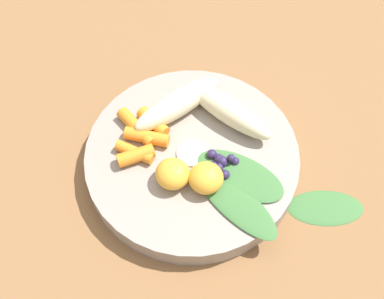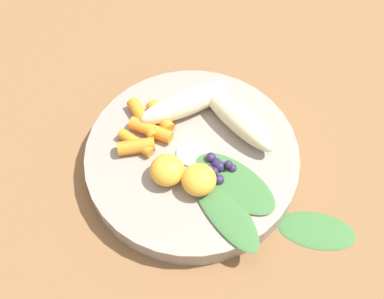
{
  "view_description": "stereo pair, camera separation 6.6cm",
  "coord_description": "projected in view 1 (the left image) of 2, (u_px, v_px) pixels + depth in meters",
  "views": [
    {
      "loc": [
        -0.26,
        -0.22,
        0.6
      ],
      "look_at": [
        0.0,
        0.0,
        0.04
      ],
      "focal_mm": 49.98,
      "sensor_mm": 36.0,
      "label": 1
    },
    {
      "loc": [
        -0.22,
        -0.27,
        0.6
      ],
      "look_at": [
        0.0,
        0.0,
        0.04
      ],
      "focal_mm": 49.98,
      "sensor_mm": 36.0,
      "label": 2
    }
  ],
  "objects": [
    {
      "name": "carrot_mid_right",
      "position": [
        147.0,
        137.0,
        0.67
      ],
      "size": [
        0.04,
        0.06,
        0.02
      ],
      "primitive_type": "cylinder",
      "rotation": [
        0.0,
        1.57,
        2.04
      ],
      "color": "orange",
      "rests_on": "bowl"
    },
    {
      "name": "blueberry_pile",
      "position": [
        220.0,
        163.0,
        0.65
      ],
      "size": [
        0.04,
        0.04,
        0.02
      ],
      "color": "#2D234C",
      "rests_on": "bowl"
    },
    {
      "name": "carrot_front",
      "position": [
        151.0,
        124.0,
        0.68
      ],
      "size": [
        0.02,
        0.05,
        0.02
      ],
      "primitive_type": "cylinder",
      "rotation": [
        0.0,
        1.57,
        1.45
      ],
      "color": "orange",
      "rests_on": "bowl"
    },
    {
      "name": "orange_segment_near",
      "position": [
        206.0,
        178.0,
        0.63
      ],
      "size": [
        0.04,
        0.04,
        0.03
      ],
      "primitive_type": "ellipsoid",
      "color": "#F4A833",
      "rests_on": "bowl"
    },
    {
      "name": "kale_leaf_stray",
      "position": [
        326.0,
        207.0,
        0.66
      ],
      "size": [
        0.1,
        0.1,
        0.01
      ],
      "primitive_type": "ellipsoid",
      "rotation": [
        0.0,
        0.0,
        5.41
      ],
      "color": "#3D7038",
      "rests_on": "ground_plane"
    },
    {
      "name": "carrot_small",
      "position": [
        136.0,
        156.0,
        0.66
      ],
      "size": [
        0.05,
        0.04,
        0.02
      ],
      "primitive_type": "cylinder",
      "rotation": [
        0.0,
        1.57,
        2.64
      ],
      "color": "orange",
      "rests_on": "bowl"
    },
    {
      "name": "bowl",
      "position": [
        192.0,
        160.0,
        0.68
      ],
      "size": [
        0.27,
        0.27,
        0.03
      ],
      "primitive_type": "cylinder",
      "color": "gray",
      "rests_on": "ground_plane"
    },
    {
      "name": "ground_plane",
      "position": [
        192.0,
        166.0,
        0.7
      ],
      "size": [
        2.4,
        2.4,
        0.0
      ],
      "primitive_type": "plane",
      "color": "brown"
    },
    {
      "name": "banana_peeled_right",
      "position": [
        227.0,
        109.0,
        0.69
      ],
      "size": [
        0.04,
        0.13,
        0.03
      ],
      "primitive_type": "ellipsoid",
      "rotation": [
        0.0,
        0.0,
        1.58
      ],
      "color": "beige",
      "rests_on": "bowl"
    },
    {
      "name": "kale_leaf_left",
      "position": [
        235.0,
        202.0,
        0.63
      ],
      "size": [
        0.06,
        0.13,
        0.01
      ],
      "primitive_type": "ellipsoid",
      "rotation": [
        0.0,
        0.0,
        4.59
      ],
      "color": "#3D7038",
      "rests_on": "bowl"
    },
    {
      "name": "kale_leaf_right",
      "position": [
        239.0,
        176.0,
        0.65
      ],
      "size": [
        0.08,
        0.12,
        0.01
      ],
      "primitive_type": "ellipsoid",
      "rotation": [
        0.0,
        0.0,
        4.91
      ],
      "color": "#3D7038",
      "rests_on": "bowl"
    },
    {
      "name": "carrot_mid_left",
      "position": [
        136.0,
        127.0,
        0.68
      ],
      "size": [
        0.03,
        0.07,
        0.02
      ],
      "primitive_type": "cylinder",
      "rotation": [
        0.0,
        1.57,
        1.41
      ],
      "color": "orange",
      "rests_on": "bowl"
    },
    {
      "name": "orange_segment_far",
      "position": [
        173.0,
        174.0,
        0.64
      ],
      "size": [
        0.04,
        0.04,
        0.03
      ],
      "primitive_type": "ellipsoid",
      "color": "#F4A833",
      "rests_on": "bowl"
    },
    {
      "name": "carrot_rear",
      "position": [
        135.0,
        152.0,
        0.66
      ],
      "size": [
        0.03,
        0.05,
        0.01
      ],
      "primitive_type": "cylinder",
      "rotation": [
        0.0,
        1.57,
        1.83
      ],
      "color": "orange",
      "rests_on": "bowl"
    },
    {
      "name": "coconut_shred_patch",
      "position": [
        194.0,
        155.0,
        0.67
      ],
      "size": [
        0.04,
        0.04,
        0.0
      ],
      "primitive_type": "cylinder",
      "color": "white",
      "rests_on": "bowl"
    },
    {
      "name": "banana_peeled_left",
      "position": [
        178.0,
        104.0,
        0.69
      ],
      "size": [
        0.14,
        0.06,
        0.03
      ],
      "primitive_type": "ellipsoid",
      "rotation": [
        0.0,
        0.0,
        2.92
      ],
      "color": "beige",
      "rests_on": "bowl"
    }
  ]
}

